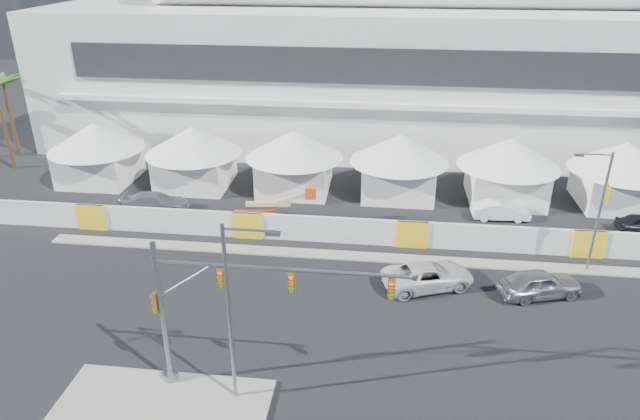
# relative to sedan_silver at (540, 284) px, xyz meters

# --- Properties ---
(ground) EXTENTS (160.00, 160.00, 0.00)m
(ground) POSITION_rel_sedan_silver_xyz_m (-13.63, -9.05, -0.86)
(ground) COLOR black
(ground) RESTS_ON ground
(median_island) EXTENTS (10.00, 5.00, 0.15)m
(median_island) POSITION_rel_sedan_silver_xyz_m (-19.63, -12.05, -0.78)
(median_island) COLOR gray
(median_island) RESTS_ON ground
(far_curb) EXTENTS (80.00, 1.20, 0.12)m
(far_curb) POSITION_rel_sedan_silver_xyz_m (6.37, 3.45, -0.80)
(far_curb) COLOR gray
(far_curb) RESTS_ON ground
(stadium) EXTENTS (80.00, 24.80, 21.98)m
(stadium) POSITION_rel_sedan_silver_xyz_m (-4.93, 32.45, 8.59)
(stadium) COLOR silver
(stadium) RESTS_ON ground
(tent_row) EXTENTS (53.40, 8.40, 5.40)m
(tent_row) POSITION_rel_sedan_silver_xyz_m (-13.13, 14.95, 2.29)
(tent_row) COLOR white
(tent_row) RESTS_ON ground
(hoarding_fence) EXTENTS (70.00, 0.25, 2.00)m
(hoarding_fence) POSITION_rel_sedan_silver_xyz_m (-7.63, 5.45, 0.14)
(hoarding_fence) COLOR silver
(hoarding_fence) RESTS_ON ground
(palm_cluster) EXTENTS (10.60, 10.60, 8.55)m
(palm_cluster) POSITION_rel_sedan_silver_xyz_m (-47.10, 20.45, 6.02)
(palm_cluster) COLOR #47331E
(palm_cluster) RESTS_ON ground
(sedan_silver) EXTENTS (3.41, 5.42, 1.72)m
(sedan_silver) POSITION_rel_sedan_silver_xyz_m (0.00, 0.00, 0.00)
(sedan_silver) COLOR #9D9CA1
(sedan_silver) RESTS_ON ground
(pickup_curb) EXTENTS (4.52, 6.34, 1.60)m
(pickup_curb) POSITION_rel_sedan_silver_xyz_m (-6.76, 0.22, -0.06)
(pickup_curb) COLOR silver
(pickup_curb) RESTS_ON ground
(lot_car_a) EXTENTS (1.80, 4.53, 1.47)m
(lot_car_a) POSITION_rel_sedan_silver_xyz_m (-0.59, 10.91, -0.13)
(lot_car_a) COLOR white
(lot_car_a) RESTS_ON ground
(lot_car_c) EXTENTS (2.99, 5.62, 1.55)m
(lot_car_c) POSITION_rel_sedan_silver_xyz_m (-28.09, 9.05, -0.08)
(lot_car_c) COLOR #A5A5A9
(lot_car_c) RESTS_ON ground
(traffic_mast) EXTENTS (11.67, 0.75, 7.67)m
(traffic_mast) POSITION_rel_sedan_silver_xyz_m (-17.39, -10.05, 3.63)
(traffic_mast) COLOR gray
(traffic_mast) RESTS_ON median_island
(streetlight_median) EXTENTS (2.53, 0.25, 9.13)m
(streetlight_median) POSITION_rel_sedan_silver_xyz_m (-16.12, -10.79, 4.53)
(streetlight_median) COLOR slate
(streetlight_median) RESTS_ON median_island
(streetlight_curb) EXTENTS (2.47, 0.56, 8.33)m
(streetlight_curb) POSITION_rel_sedan_silver_xyz_m (3.68, 3.45, 3.98)
(streetlight_curb) COLOR slate
(streetlight_curb) RESTS_ON ground
(boom_lift) EXTENTS (6.46, 1.80, 3.24)m
(boom_lift) POSITION_rel_sedan_silver_xyz_m (-18.95, 7.47, 0.01)
(boom_lift) COLOR #F64F17
(boom_lift) RESTS_ON ground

